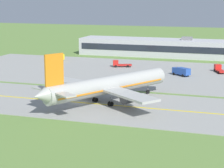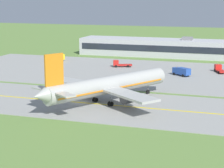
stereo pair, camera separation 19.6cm
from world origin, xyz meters
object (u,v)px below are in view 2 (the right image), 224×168
object	(u,v)px
service_truck_baggage	(120,64)
service_truck_fuel	(182,71)
service_truck_catering	(219,69)
airplane_lead	(108,85)
service_truck_pushback	(57,57)

from	to	relation	value
service_truck_baggage	service_truck_fuel	bearing A→B (deg)	-23.09
service_truck_baggage	service_truck_catering	size ratio (longest dim) A/B	1.00
service_truck_fuel	service_truck_catering	size ratio (longest dim) A/B	0.91
airplane_lead	service_truck_fuel	bearing A→B (deg)	74.75
service_truck_baggage	service_truck_pushback	xyz separation A→B (m)	(-26.51, 5.72, 0.35)
service_truck_baggage	service_truck_catering	distance (m)	33.25
service_truck_baggage	service_truck_fuel	distance (m)	24.87
airplane_lead	service_truck_catering	xyz separation A→B (m)	(20.91, 48.73, -2.95)
service_truck_fuel	service_truck_pushback	distance (m)	51.75
airplane_lead	service_truck_fuel	world-z (taller)	airplane_lead
service_truck_baggage	service_truck_pushback	size ratio (longest dim) A/B	1.10
service_truck_fuel	service_truck_catering	xyz separation A→B (m)	(10.38, 10.09, -0.35)
service_truck_pushback	service_truck_fuel	bearing A→B (deg)	-17.39
airplane_lead	service_truck_baggage	size ratio (longest dim) A/B	5.41
service_truck_baggage	service_truck_fuel	size ratio (longest dim) A/B	1.11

